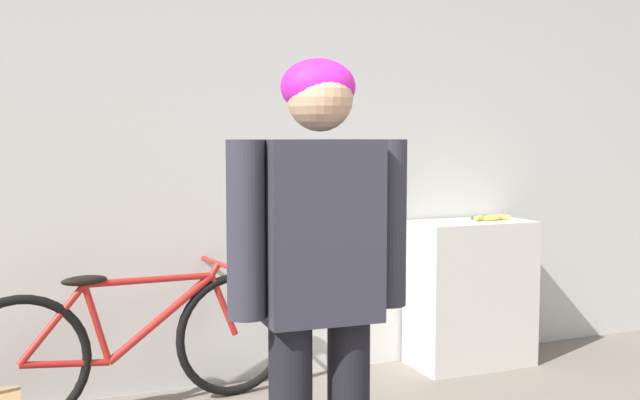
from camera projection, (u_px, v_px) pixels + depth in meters
wall_back at (245, 154)px, 4.21m from camera, size 8.00×0.07×2.60m
side_shelf at (470, 293)px, 4.57m from camera, size 0.73×0.40×0.89m
person at (320, 265)px, 2.45m from camera, size 0.62×0.25×1.65m
bicycle at (135, 344)px, 3.75m from camera, size 1.75×0.46×0.74m
banana at (491, 218)px, 4.56m from camera, size 0.28×0.08×0.04m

